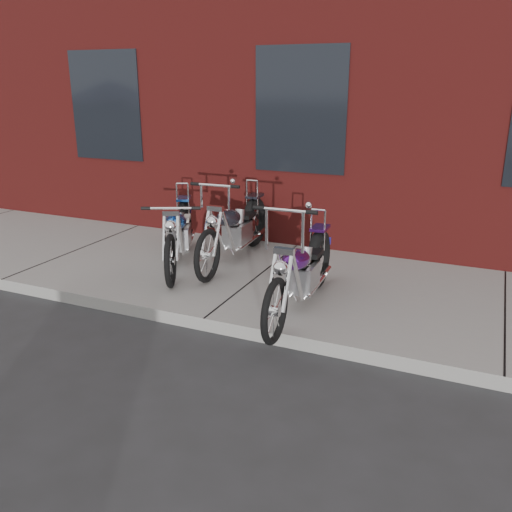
% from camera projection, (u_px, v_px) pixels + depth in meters
% --- Properties ---
extents(ground, '(120.00, 120.00, 0.00)m').
position_uv_depth(ground, '(204.00, 331.00, 5.93)').
color(ground, '#272728').
rests_on(ground, ground).
extents(sidewalk, '(22.00, 3.00, 0.15)m').
position_uv_depth(sidewalk, '(259.00, 281.00, 7.21)').
color(sidewalk, gray).
rests_on(sidewalk, ground).
extents(building_brick, '(22.00, 10.00, 8.00)m').
position_uv_depth(building_brick, '(380.00, 13.00, 11.65)').
color(building_brick, maroon).
rests_on(building_brick, ground).
extents(chopper_purple, '(0.57, 2.32, 1.30)m').
position_uv_depth(chopper_purple, '(301.00, 274.00, 5.99)').
color(chopper_purple, black).
rests_on(chopper_purple, sidewalk).
extents(chopper_blue, '(1.09, 2.18, 1.02)m').
position_uv_depth(chopper_blue, '(179.00, 235.00, 7.51)').
color(chopper_blue, black).
rests_on(chopper_blue, sidewalk).
extents(chopper_third, '(0.59, 2.41, 1.22)m').
position_uv_depth(chopper_third, '(235.00, 231.00, 7.64)').
color(chopper_third, black).
rests_on(chopper_third, sidewalk).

